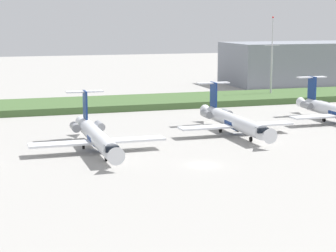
% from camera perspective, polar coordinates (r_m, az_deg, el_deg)
% --- Properties ---
extents(ground_plane, '(500.00, 500.00, 0.00)m').
position_cam_1_polar(ground_plane, '(118.96, -1.76, -0.43)').
color(ground_plane, '#9E9B96').
extents(grass_berm, '(320.00, 20.00, 1.61)m').
position_cam_1_polar(grass_berm, '(151.97, -5.29, 2.18)').
color(grass_berm, '#426033').
rests_on(grass_berm, ground).
extents(regional_jet_third, '(22.81, 31.00, 9.00)m').
position_cam_1_polar(regional_jet_third, '(101.10, -6.89, -0.94)').
color(regional_jet_third, silver).
rests_on(regional_jet_third, ground).
extents(regional_jet_fourth, '(22.81, 31.00, 9.00)m').
position_cam_1_polar(regional_jet_fourth, '(115.85, 6.26, 0.50)').
color(regional_jet_fourth, silver).
rests_on(regional_jet_fourth, ground).
extents(antenna_mast, '(4.40, 0.50, 22.61)m').
position_cam_1_polar(antenna_mast, '(167.63, 9.88, 5.77)').
color(antenna_mast, '#B2B2B7').
rests_on(antenna_mast, ground).
extents(distant_hangar, '(64.80, 24.77, 14.08)m').
position_cam_1_polar(distant_hangar, '(213.08, 14.19, 5.90)').
color(distant_hangar, gray).
rests_on(distant_hangar, ground).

